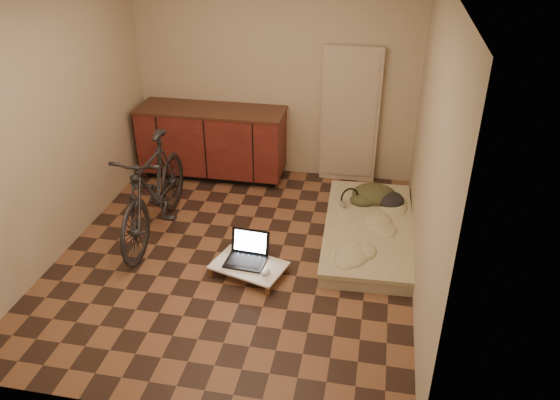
% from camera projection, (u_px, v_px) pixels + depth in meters
% --- Properties ---
extents(room_shell, '(3.50, 4.00, 2.60)m').
position_uv_depth(room_shell, '(231.00, 136.00, 4.93)').
color(room_shell, brown).
rests_on(room_shell, ground).
extents(cabinets, '(1.84, 0.62, 0.91)m').
position_uv_depth(cabinets, '(213.00, 142.00, 6.92)').
color(cabinets, black).
rests_on(cabinets, ground).
extents(appliance_panel, '(0.70, 0.10, 1.70)m').
position_uv_depth(appliance_panel, '(350.00, 116.00, 6.66)').
color(appliance_panel, beige).
rests_on(appliance_panel, ground).
extents(bicycle, '(0.58, 1.82, 1.17)m').
position_uv_depth(bicycle, '(153.00, 185.00, 5.63)').
color(bicycle, black).
rests_on(bicycle, ground).
extents(futon, '(0.99, 1.95, 0.17)m').
position_uv_depth(futon, '(369.00, 231.00, 5.80)').
color(futon, '#B3AA8F').
rests_on(futon, ground).
extents(clothing_pile, '(0.55, 0.47, 0.21)m').
position_uv_depth(clothing_pile, '(379.00, 191.00, 6.18)').
color(clothing_pile, '#3D3F25').
rests_on(clothing_pile, futon).
extents(headphones, '(0.35, 0.35, 0.17)m').
position_uv_depth(headphones, '(350.00, 197.00, 6.09)').
color(headphones, black).
rests_on(headphones, futon).
extents(lap_desk, '(0.77, 0.61, 0.11)m').
position_uv_depth(lap_desk, '(249.00, 266.00, 5.22)').
color(lap_desk, brown).
rests_on(lap_desk, ground).
extents(laptop, '(0.40, 0.36, 0.26)m').
position_uv_depth(laptop, '(247.00, 255.00, 5.26)').
color(laptop, black).
rests_on(laptop, lap_desk).
extents(mouse, '(0.10, 0.13, 0.04)m').
position_uv_depth(mouse, '(266.00, 272.00, 5.08)').
color(mouse, white).
rests_on(mouse, lap_desk).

